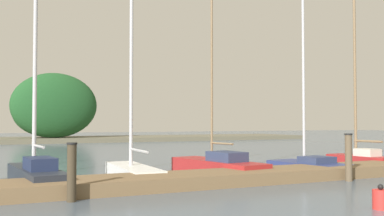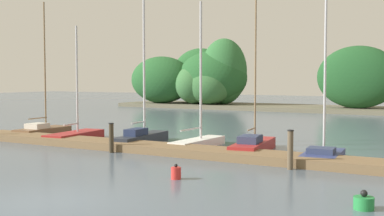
# 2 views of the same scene
# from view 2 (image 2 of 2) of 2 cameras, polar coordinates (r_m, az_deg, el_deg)

# --- Properties ---
(ground) EXTENTS (160.00, 160.00, 0.00)m
(ground) POSITION_cam_2_polar(r_m,az_deg,el_deg) (14.10, -16.36, -10.21)
(ground) COLOR #4C5B6B
(dock_pier) EXTENTS (27.04, 1.80, 0.35)m
(dock_pier) POSITION_cam_2_polar(r_m,az_deg,el_deg) (21.18, 1.43, -5.03)
(dock_pier) COLOR brown
(dock_pier) RESTS_ON ground
(far_shore) EXTENTS (51.90, 8.25, 7.54)m
(far_shore) POSITION_cam_2_polar(r_m,az_deg,el_deg) (54.00, 5.53, 3.00)
(far_shore) COLOR #66604C
(far_shore) RESTS_ON ground
(sailboat_0) EXTENTS (1.48, 3.77, 7.58)m
(sailboat_0) POSITION_cam_2_polar(r_m,az_deg,el_deg) (30.02, -16.43, -2.33)
(sailboat_0) COLOR brown
(sailboat_0) RESTS_ON ground
(sailboat_1) EXTENTS (1.64, 4.17, 6.02)m
(sailboat_1) POSITION_cam_2_polar(r_m,az_deg,el_deg) (27.31, -12.95, -2.93)
(sailboat_1) COLOR maroon
(sailboat_1) RESTS_ON ground
(sailboat_2) EXTENTS (1.26, 4.45, 8.14)m
(sailboat_2) POSITION_cam_2_polar(r_m,az_deg,el_deg) (25.13, -5.63, -3.03)
(sailboat_2) COLOR #232833
(sailboat_2) RESTS_ON ground
(sailboat_3) EXTENTS (1.08, 4.05, 6.89)m
(sailboat_3) POSITION_cam_2_polar(r_m,az_deg,el_deg) (23.99, 0.87, -3.52)
(sailboat_3) COLOR white
(sailboat_3) RESTS_ON ground
(sailboat_4) EXTENTS (1.70, 4.53, 7.67)m
(sailboat_4) POSITION_cam_2_polar(r_m,az_deg,el_deg) (22.52, 7.01, -4.10)
(sailboat_4) COLOR maroon
(sailboat_4) RESTS_ON ground
(sailboat_5) EXTENTS (1.63, 3.32, 7.57)m
(sailboat_5) POSITION_cam_2_polar(r_m,az_deg,el_deg) (20.73, 14.65, -4.83)
(sailboat_5) COLOR navy
(sailboat_5) RESTS_ON ground
(mooring_piling_1) EXTENTS (0.24, 0.24, 1.31)m
(mooring_piling_1) POSITION_cam_2_polar(r_m,az_deg,el_deg) (22.43, -9.14, -3.33)
(mooring_piling_1) COLOR #3D3323
(mooring_piling_1) RESTS_ON ground
(mooring_piling_2) EXTENTS (0.24, 0.24, 1.43)m
(mooring_piling_2) POSITION_cam_2_polar(r_m,az_deg,el_deg) (18.45, 11.08, -4.64)
(mooring_piling_2) COLOR brown
(mooring_piling_2) RESTS_ON ground
(channel_buoy_0) EXTENTS (0.33, 0.33, 0.51)m
(channel_buoy_0) POSITION_cam_2_polar(r_m,az_deg,el_deg) (16.48, -1.83, -7.36)
(channel_buoy_0) COLOR red
(channel_buoy_0) RESTS_ON ground
(channel_buoy_1) EXTENTS (0.51, 0.51, 0.50)m
(channel_buoy_1) POSITION_cam_2_polar(r_m,az_deg,el_deg) (13.51, 18.89, -10.10)
(channel_buoy_1) COLOR #23843D
(channel_buoy_1) RESTS_ON ground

